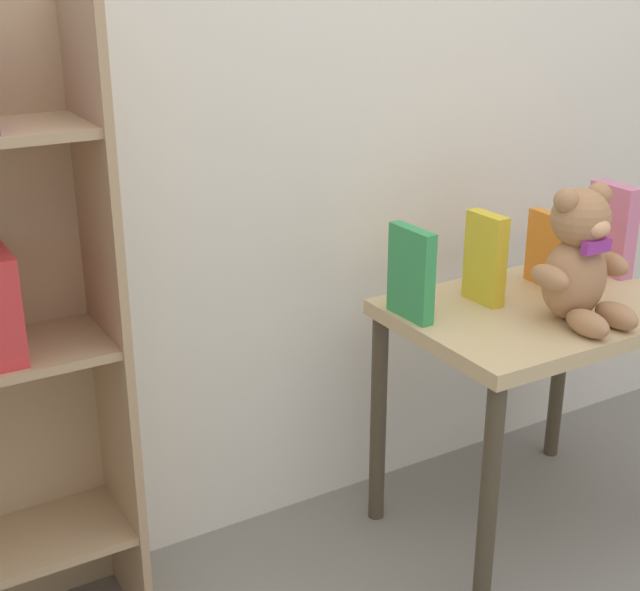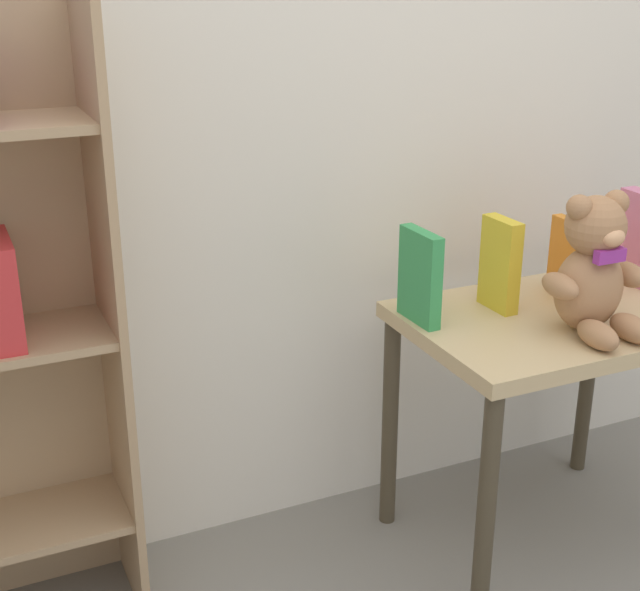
# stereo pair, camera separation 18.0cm
# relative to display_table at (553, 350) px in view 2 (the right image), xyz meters

# --- Properties ---
(wall_back) EXTENTS (4.80, 0.06, 2.50)m
(wall_back) POSITION_rel_display_table_xyz_m (-0.29, 0.39, 0.74)
(wall_back) COLOR silver
(wall_back) RESTS_ON ground_plane
(display_table) EXTENTS (0.67, 0.48, 0.60)m
(display_table) POSITION_rel_display_table_xyz_m (0.00, 0.00, 0.00)
(display_table) COLOR tan
(display_table) RESTS_ON ground_plane
(teddy_bear) EXTENTS (0.23, 0.21, 0.30)m
(teddy_bear) POSITION_rel_display_table_xyz_m (0.00, -0.10, 0.23)
(teddy_bear) COLOR #A8754C
(teddy_bear) RESTS_ON display_table
(book_standing_green) EXTENTS (0.04, 0.13, 0.21)m
(book_standing_green) POSITION_rel_display_table_xyz_m (-0.31, 0.10, 0.19)
(book_standing_green) COLOR #33934C
(book_standing_green) RESTS_ON display_table
(book_standing_yellow) EXTENTS (0.04, 0.11, 0.21)m
(book_standing_yellow) POSITION_rel_display_table_xyz_m (-0.10, 0.09, 0.20)
(book_standing_yellow) COLOR gold
(book_standing_yellow) RESTS_ON display_table
(book_standing_orange) EXTENTS (0.03, 0.15, 0.18)m
(book_standing_orange) POSITION_rel_display_table_xyz_m (0.10, 0.08, 0.18)
(book_standing_orange) COLOR orange
(book_standing_orange) RESTS_ON display_table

